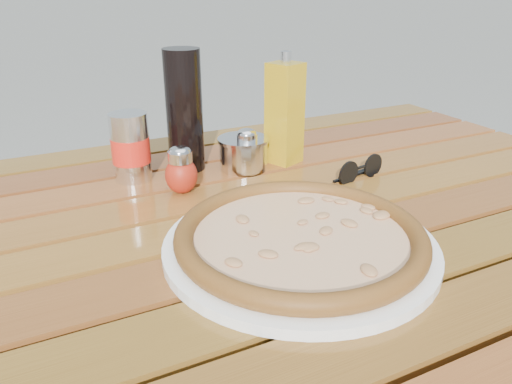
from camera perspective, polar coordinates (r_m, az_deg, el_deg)
name	(u,v)px	position (r m, az deg, el deg)	size (l,w,h in m)	color
table	(262,258)	(0.80, 0.65, -7.52)	(1.40, 0.90, 0.75)	#3D1F0D
plate	(300,246)	(0.66, 5.03, -6.17)	(0.36, 0.36, 0.01)	white
pizza	(300,236)	(0.66, 5.08, -4.98)	(0.42, 0.42, 0.03)	#FFE1B6
pepper_shaker	(181,171)	(0.83, -8.57, 2.43)	(0.07, 0.07, 0.08)	red
oregano_shaker	(247,151)	(0.92, -1.08, 4.71)	(0.06, 0.06, 0.08)	#3A421A
dark_bottle	(184,111)	(0.92, -8.19, 9.15)	(0.07, 0.07, 0.22)	black
soda_can	(131,148)	(0.90, -14.13, 4.93)	(0.09, 0.09, 0.12)	silver
olive_oil_cruet	(285,113)	(0.95, 3.29, 9.00)	(0.07, 0.07, 0.21)	#B68E13
parmesan_tin	(243,153)	(0.93, -1.44, 4.51)	(0.10, 0.10, 0.07)	silver
sunglasses	(360,170)	(0.91, 11.77, 2.46)	(0.11, 0.04, 0.04)	black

